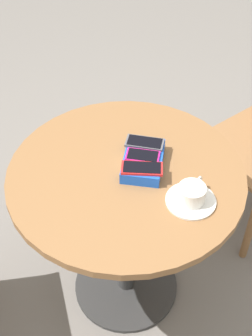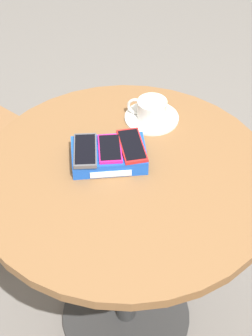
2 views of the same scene
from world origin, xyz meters
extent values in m
plane|color=slate|center=(0.00, 0.00, 0.00)|extent=(8.00, 8.00, 0.00)
cylinder|color=#2D2D2D|center=(0.00, 0.00, 0.01)|extent=(0.47, 0.47, 0.02)
cylinder|color=#2D2D2D|center=(0.00, 0.00, 0.37)|extent=(0.07, 0.07, 0.69)
cylinder|color=brown|center=(0.00, 0.00, 0.73)|extent=(0.85, 0.85, 0.03)
cube|color=blue|center=(-0.04, 0.06, 0.76)|extent=(0.22, 0.16, 0.04)
cube|color=white|center=(-0.04, -0.01, 0.76)|extent=(0.11, 0.02, 0.02)
cube|color=#515156|center=(-0.10, 0.06, 0.79)|extent=(0.09, 0.15, 0.01)
cube|color=black|center=(-0.10, 0.06, 0.80)|extent=(0.08, 0.13, 0.00)
cube|color=#D11975|center=(-0.03, 0.06, 0.79)|extent=(0.08, 0.13, 0.01)
cube|color=black|center=(-0.03, 0.06, 0.80)|extent=(0.07, 0.11, 0.00)
cube|color=red|center=(0.03, 0.06, 0.79)|extent=(0.07, 0.14, 0.01)
cube|color=black|center=(0.03, 0.06, 0.80)|extent=(0.06, 0.13, 0.00)
cylinder|color=silver|center=(0.13, 0.22, 0.75)|extent=(0.17, 0.17, 0.01)
cylinder|color=silver|center=(0.13, 0.22, 0.78)|extent=(0.09, 0.09, 0.06)
cylinder|color=tan|center=(0.13, 0.22, 0.80)|extent=(0.08, 0.08, 0.00)
torus|color=silver|center=(0.09, 0.24, 0.78)|extent=(0.06, 0.04, 0.06)
cylinder|color=brown|center=(-0.51, 0.31, 0.22)|extent=(0.04, 0.04, 0.43)
cylinder|color=brown|center=(-0.19, 0.57, 0.22)|extent=(0.04, 0.04, 0.43)
cylinder|color=brown|center=(-0.77, 0.63, 0.22)|extent=(0.04, 0.04, 0.43)
camera|label=1|loc=(1.17, 0.04, 1.90)|focal=50.00mm
camera|label=2|loc=(-0.25, -1.10, 1.83)|focal=60.00mm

